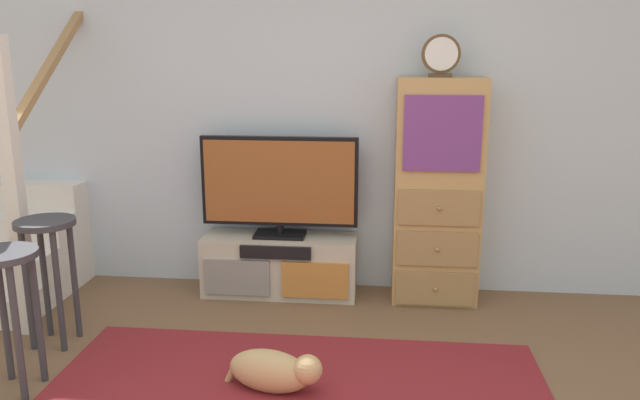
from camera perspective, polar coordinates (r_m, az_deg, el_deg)
name	(u,v)px	position (r m, az deg, el deg)	size (l,w,h in m)	color
back_wall	(325,103)	(4.45, 0.49, 8.95)	(6.40, 0.12, 2.70)	silver
media_console	(280,265)	(4.46, -3.72, -6.04)	(1.09, 0.38, 0.42)	#BCB29E
television	(279,184)	(4.33, -3.78, 1.48)	(1.10, 0.22, 0.71)	black
side_cabinet	(437,193)	(4.28, 10.78, 0.67)	(0.58, 0.38, 1.54)	tan
desk_clock	(441,56)	(4.16, 11.12, 12.95)	(0.25, 0.08, 0.27)	#4C3823
staircase	(24,236)	(5.11, -25.71, -3.01)	(1.00, 1.36, 2.20)	silver
bar_stool_near	(6,289)	(3.48, -27.04, -7.34)	(0.34, 0.34, 0.75)	#333338
bar_stool_far	(48,253)	(3.93, -23.84, -4.54)	(0.34, 0.34, 0.77)	#333338
dog	(275,371)	(3.28, -4.22, -15.46)	(0.54, 0.29, 0.23)	tan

